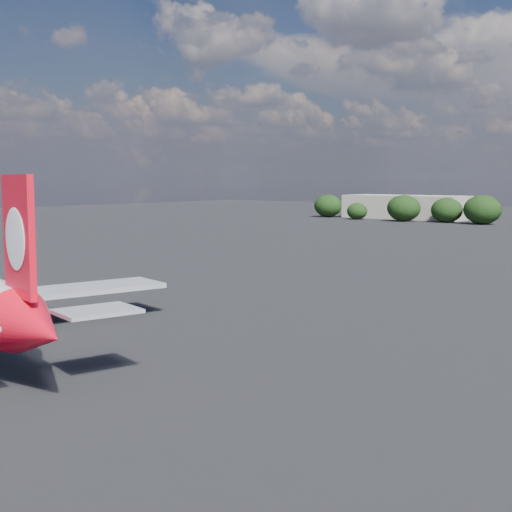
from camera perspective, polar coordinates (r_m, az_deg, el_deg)
The scene contains 2 objects.
ground at distance 105.13m, azimuth 9.92°, elevation -1.51°, with size 500.00×500.00×0.00m, color black.
terminal_building at distance 251.43m, azimuth 11.89°, elevation 3.86°, with size 42.00×16.00×8.00m.
Camera 1 is at (51.14, -30.77, 14.11)m, focal length 50.00 mm.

